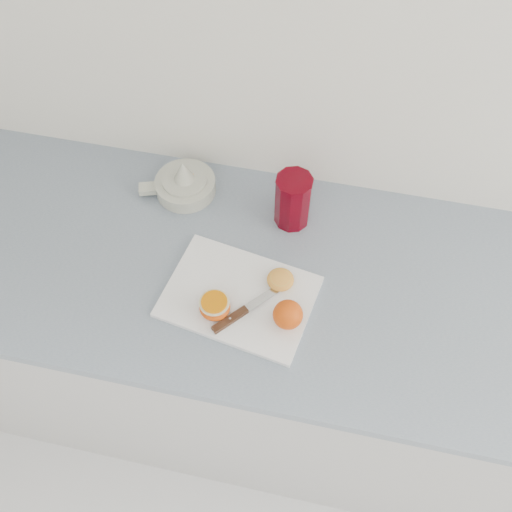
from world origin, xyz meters
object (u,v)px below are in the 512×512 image
(half_orange, at_px, (215,306))
(counter, at_px, (236,345))
(cutting_board, at_px, (239,297))
(red_tumbler, at_px, (293,202))
(citrus_juicer, at_px, (184,183))

(half_orange, bearing_deg, counter, 88.68)
(cutting_board, xyz_separation_m, red_tumbler, (0.08, 0.24, 0.06))
(cutting_board, xyz_separation_m, citrus_juicer, (-0.20, 0.28, 0.02))
(counter, bearing_deg, citrus_juicer, 130.41)
(cutting_board, bearing_deg, counter, 115.28)
(cutting_board, xyz_separation_m, half_orange, (-0.04, -0.05, 0.03))
(citrus_juicer, bearing_deg, half_orange, -63.45)
(half_orange, bearing_deg, red_tumbler, 68.16)
(cutting_board, distance_m, citrus_juicer, 0.34)
(red_tumbler, bearing_deg, citrus_juicer, 173.39)
(cutting_board, height_order, red_tumbler, red_tumbler)
(counter, relative_size, half_orange, 35.93)
(counter, distance_m, half_orange, 0.49)
(citrus_juicer, relative_size, red_tumbler, 1.33)
(cutting_board, bearing_deg, half_orange, -130.27)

